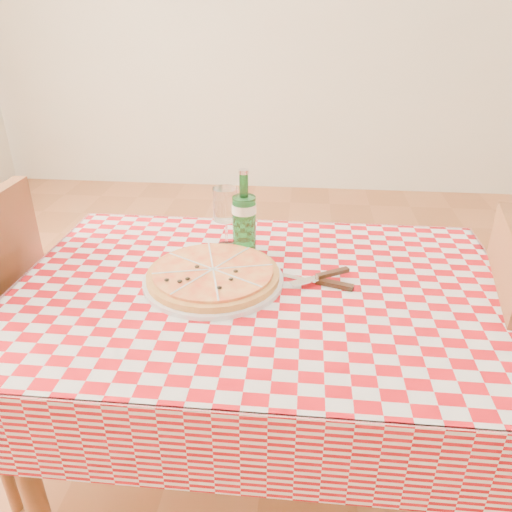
{
  "coord_description": "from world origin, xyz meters",
  "views": [
    {
      "loc": [
        0.1,
        -1.12,
        1.42
      ],
      "look_at": [
        -0.02,
        0.06,
        0.82
      ],
      "focal_mm": 35.0,
      "sensor_mm": 36.0,
      "label": 1
    }
  ],
  "objects_px": {
    "dining_table": "(261,319)",
    "pizza_plate": "(213,274)",
    "water_bottle": "(244,212)",
    "wine_glass": "(226,218)"
  },
  "relations": [
    {
      "from": "dining_table",
      "to": "pizza_plate",
      "type": "xyz_separation_m",
      "value": [
        -0.13,
        0.01,
        0.12
      ]
    },
    {
      "from": "water_bottle",
      "to": "wine_glass",
      "type": "relative_size",
      "value": 1.35
    },
    {
      "from": "pizza_plate",
      "to": "wine_glass",
      "type": "xyz_separation_m",
      "value": [
        0.0,
        0.21,
        0.07
      ]
    },
    {
      "from": "dining_table",
      "to": "water_bottle",
      "type": "distance_m",
      "value": 0.31
    },
    {
      "from": "dining_table",
      "to": "pizza_plate",
      "type": "bearing_deg",
      "value": 173.41
    },
    {
      "from": "water_bottle",
      "to": "dining_table",
      "type": "bearing_deg",
      "value": -71.11
    },
    {
      "from": "dining_table",
      "to": "wine_glass",
      "type": "relative_size",
      "value": 6.39
    },
    {
      "from": "wine_glass",
      "to": "water_bottle",
      "type": "bearing_deg",
      "value": -27.65
    },
    {
      "from": "dining_table",
      "to": "wine_glass",
      "type": "height_order",
      "value": "wine_glass"
    },
    {
      "from": "wine_glass",
      "to": "dining_table",
      "type": "bearing_deg",
      "value": -61.18
    }
  ]
}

